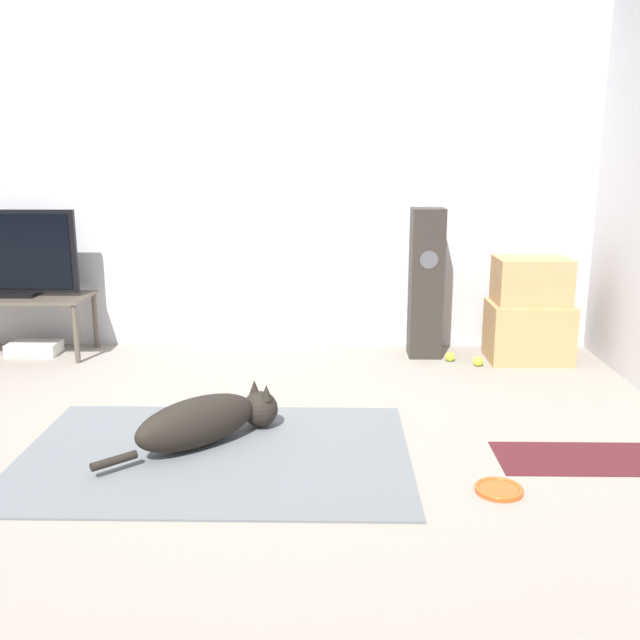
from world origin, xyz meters
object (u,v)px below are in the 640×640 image
Objects in this scene: frisbee at (499,489)px; cardboard_box_lower at (528,332)px; tv_stand at (16,303)px; game_console at (34,348)px; dog at (208,420)px; floor_speaker at (426,283)px; tv at (11,254)px; cardboard_box_upper at (531,281)px; tennis_ball_by_boxes at (478,361)px; tennis_ball_near_speaker at (450,357)px.

frisbee is 2.10m from cardboard_box_lower.
tv_stand reaches higher than game_console.
tv_stand reaches higher than dog.
tv_stand is at bearing 144.91° from frisbee.
floor_speaker is 2.88m from tv.
dog is 2.48m from cardboard_box_lower.
tennis_ball_by_boxes is at bearing -154.81° from cardboard_box_upper.
game_console is at bearing 175.49° from tennis_ball_by_boxes.
cardboard_box_lower is at bearing -1.15° from tv_stand.
floor_speaker is (-0.70, 0.09, -0.04)m from cardboard_box_upper.
floor_speaker is 2.96× the size of game_console.
tv reaches higher than cardboard_box_upper.
tv is at bearing 177.71° from tennis_ball_near_speaker.
cardboard_box_upper reaches higher than dog.
frisbee is 0.59× the size of game_console.
tv reaches higher than game_console.
cardboard_box_upper is 0.66m from tennis_ball_by_boxes.
tennis_ball_near_speaker is (-0.54, -0.06, -0.52)m from cardboard_box_upper.
cardboard_box_lower is 0.78m from floor_speaker.
floor_speaker is 0.64m from tennis_ball_by_boxes.
tv reaches higher than tennis_ball_by_boxes.
tennis_ball_near_speaker is at bearing 87.00° from frisbee.
cardboard_box_lower is 0.36m from cardboard_box_upper.
dog reaches higher than game_console.
dog reaches higher than tennis_ball_near_speaker.
game_console is (-2.78, -0.01, -0.48)m from floor_speaker.
cardboard_box_lower is at bearing 72.16° from frisbee.
tv reaches higher than frisbee.
cardboard_box_lower is at bearing -1.20° from tv.
tennis_ball_by_boxes is (0.33, -0.26, -0.49)m from floor_speaker.
floor_speaker reaches higher than cardboard_box_lower.
tennis_ball_by_boxes is at bearing -4.51° from game_console.
dog is 3.82× the size of frisbee.
dog is 2.09m from tennis_ball_by_boxes.
cardboard_box_upper is 0.47× the size of floor_speaker.
tennis_ball_near_speaker is at bearing -173.32° from cardboard_box_upper.
cardboard_box_upper is 7.37× the size of tennis_ball_by_boxes.
game_console is (-2.95, 0.14, 0.01)m from tennis_ball_near_speaker.
cardboard_box_upper is 0.53× the size of tv.
tv is 3.29m from tennis_ball_by_boxes.
tennis_ball_near_speaker is at bearing -2.29° from tv.
game_console is (-3.49, 0.09, -0.16)m from cardboard_box_lower.
cardboard_box_upper is at bearing 83.62° from cardboard_box_lower.
tennis_ball_near_speaker is at bearing -2.24° from tv_stand.
dog is at bearing -142.08° from cardboard_box_upper.
frisbee is 3.11× the size of tennis_ball_by_boxes.
dog is at bearing -134.13° from tennis_ball_near_speaker.
tennis_ball_by_boxes is at bearing 40.38° from dog.
tv_stand is at bearing 135.63° from dog.
tv_stand is at bearing 175.92° from tennis_ball_by_boxes.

